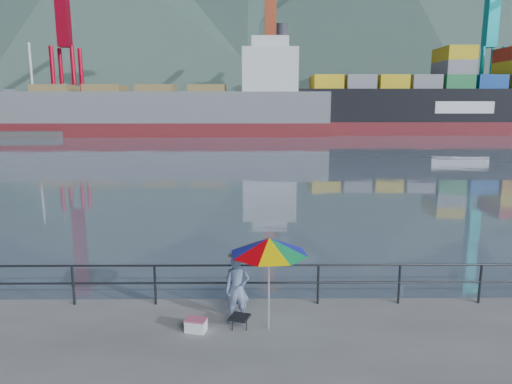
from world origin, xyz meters
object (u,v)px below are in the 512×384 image
fisherman (237,289)px  container_ship (462,100)px  beach_umbrella (269,246)px  bulk_carrier (180,110)px  cooler_bag (196,326)px

fisherman → container_ship: bearing=58.7°
beach_umbrella → fisherman: bearing=150.1°
beach_umbrella → bulk_carrier: bulk_carrier is taller
fisherman → beach_umbrella: size_ratio=0.72×
fisherman → bulk_carrier: 69.84m
fisherman → cooler_bag: bearing=-154.3°
fisherman → beach_umbrella: 1.39m
cooler_bag → container_ship: container_ship is taller
beach_umbrella → cooler_bag: bearing=-176.4°
cooler_bag → container_ship: 83.32m
beach_umbrella → container_ship: 82.40m
cooler_bag → container_ship: size_ratio=0.01×
fisherman → beach_umbrella: (0.70, -0.40, 1.13)m
cooler_bag → bulk_carrier: size_ratio=0.01×
beach_umbrella → bulk_carrier: (-12.55, 69.15, 2.20)m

